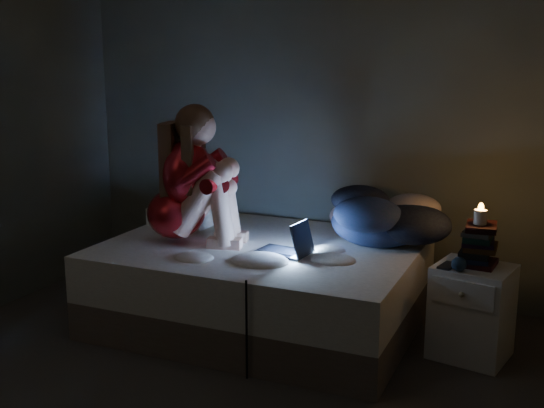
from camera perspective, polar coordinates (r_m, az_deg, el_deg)
The scene contains 12 objects.
floor at distance 3.43m, azimuth -7.82°, elevation -16.65°, with size 3.60×3.80×0.02m, color #363332.
wall_back at distance 4.74m, azimuth 3.90°, elevation 8.13°, with size 3.60×0.02×2.60m, color #4B4D45.
bed at distance 4.24m, azimuth -0.90°, elevation -6.78°, with size 1.87×1.40×0.52m, color beige, non-canonical shape.
pillow at distance 4.69m, azimuth -7.52°, elevation -0.97°, with size 0.42×0.30×0.12m, color white.
woman at distance 4.16m, azimuth -8.23°, elevation 2.56°, with size 0.54×0.35×0.86m, color maroon, non-canonical shape.
laptop at distance 3.93m, azimuth 0.90°, elevation -2.74°, with size 0.31×0.22×0.22m, color black, non-canonical shape.
clothes_pile at distance 4.21m, azimuth 8.95°, elevation -0.84°, with size 0.61×0.49×0.37m, color #192F4E, non-canonical shape.
nightstand at distance 3.94m, azimuth 16.58°, elevation -8.73°, with size 0.40×0.35×0.53m, color silver.
book_stack at distance 3.85m, azimuth 17.09°, elevation -3.38°, with size 0.19×0.25×0.22m, color black, non-canonical shape.
candle at distance 3.82m, azimuth 17.24°, elevation -1.22°, with size 0.07×0.07×0.08m, color beige.
phone at distance 3.78m, azimuth 14.86°, elevation -5.21°, with size 0.07×0.14×0.01m, color black.
blue_orb at distance 3.71m, azimuth 15.95°, elevation -5.03°, with size 0.08×0.08×0.08m, color navy.
Camera 1 is at (1.60, -2.54, 1.65)m, focal length 44.41 mm.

